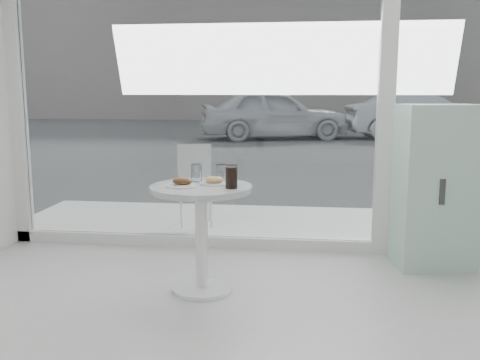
# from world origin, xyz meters

# --- Properties ---
(storefront) EXTENTS (5.00, 0.14, 3.00)m
(storefront) POSITION_xyz_m (0.07, 3.00, 1.71)
(storefront) COLOR silver
(storefront) RESTS_ON ground
(main_table) EXTENTS (0.72, 0.72, 0.77)m
(main_table) POSITION_xyz_m (-0.50, 1.90, 0.55)
(main_table) COLOR white
(main_table) RESTS_ON ground
(patio_deck) EXTENTS (5.60, 1.60, 0.05)m
(patio_deck) POSITION_xyz_m (0.00, 3.80, 0.03)
(patio_deck) COLOR silver
(patio_deck) RESTS_ON ground
(street) EXTENTS (40.00, 24.00, 0.00)m
(street) POSITION_xyz_m (0.00, 16.00, -0.00)
(street) COLOR #3B3B3B
(street) RESTS_ON ground
(far_building) EXTENTS (40.00, 2.00, 8.00)m
(far_building) POSITION_xyz_m (0.00, 25.00, 4.00)
(far_building) COLOR gray
(far_building) RESTS_ON ground
(mint_cabinet) EXTENTS (0.67, 0.50, 1.32)m
(mint_cabinet) POSITION_xyz_m (1.27, 2.67, 0.66)
(mint_cabinet) COLOR #A2CFBB
(mint_cabinet) RESTS_ON ground
(patio_chair) EXTENTS (0.43, 0.43, 0.82)m
(patio_chair) POSITION_xyz_m (-0.91, 3.68, 0.52)
(patio_chair) COLOR white
(patio_chair) RESTS_ON patio_deck
(car_white) EXTENTS (4.65, 2.80, 1.48)m
(car_white) POSITION_xyz_m (-0.71, 14.19, 0.74)
(car_white) COLOR silver
(car_white) RESTS_ON street
(car_silver) EXTENTS (4.35, 1.96, 1.39)m
(car_silver) POSITION_xyz_m (3.56, 14.87, 0.69)
(car_silver) COLOR #ACAFB4
(car_silver) RESTS_ON street
(plate_fritter) EXTENTS (0.22, 0.22, 0.07)m
(plate_fritter) POSITION_xyz_m (-0.62, 1.85, 0.80)
(plate_fritter) COLOR silver
(plate_fritter) RESTS_ON main_table
(plate_donut) EXTENTS (0.21, 0.21, 0.05)m
(plate_donut) POSITION_xyz_m (-0.42, 1.97, 0.79)
(plate_donut) COLOR silver
(plate_donut) RESTS_ON main_table
(water_tumbler_a) EXTENTS (0.08, 0.08, 0.13)m
(water_tumbler_a) POSITION_xyz_m (-0.57, 2.07, 0.83)
(water_tumbler_a) COLOR white
(water_tumbler_a) RESTS_ON main_table
(water_tumbler_b) EXTENTS (0.08, 0.08, 0.12)m
(water_tumbler_b) POSITION_xyz_m (-0.39, 2.11, 0.82)
(water_tumbler_b) COLOR white
(water_tumbler_b) RESTS_ON main_table
(cola_glass) EXTENTS (0.08, 0.08, 0.16)m
(cola_glass) POSITION_xyz_m (-0.27, 1.83, 0.85)
(cola_glass) COLOR white
(cola_glass) RESTS_ON main_table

